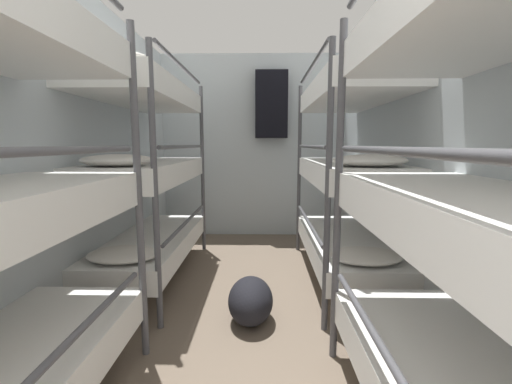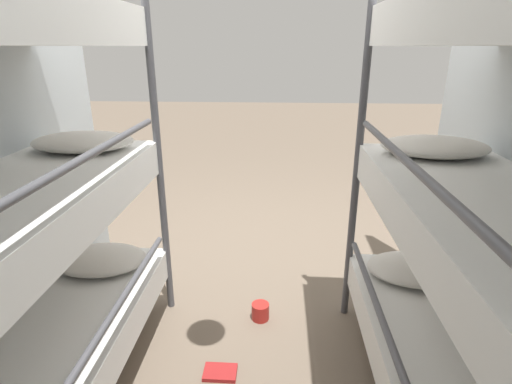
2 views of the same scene
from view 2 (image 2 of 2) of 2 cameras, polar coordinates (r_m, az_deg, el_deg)
The scene contains 5 objects.
ground_plane at distance 3.31m, azimuth 0.68°, elevation -10.41°, with size 20.00×20.00×0.00m, color #6B5B4C.
bunk_stack_left_near at distance 1.72m, azimuth 30.66°, elevation -3.79°, with size 0.70×1.90×2.03m.
bunk_stack_right_near at distance 1.85m, azimuth -31.56°, elevation -2.35°, with size 0.70×1.90×2.03m.
tin_can at distance 2.71m, azimuth 0.63°, elevation -16.69°, with size 0.11×0.11×0.11m.
floor_book at distance 2.39m, azimuth -5.14°, elevation -24.29°, with size 0.18×0.12×0.02m.
Camera 2 is at (-0.13, 2.84, 1.68)m, focal length 28.00 mm.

